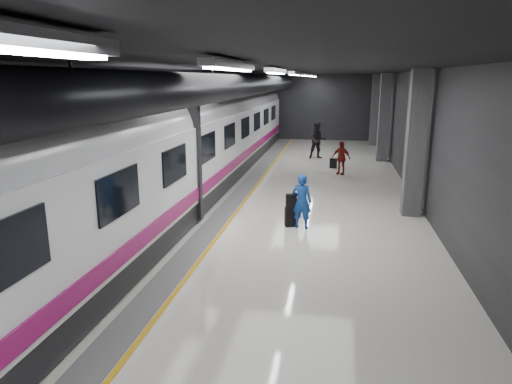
{
  "coord_description": "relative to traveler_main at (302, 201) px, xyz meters",
  "views": [
    {
      "loc": [
        2.12,
        -12.6,
        4.21
      ],
      "look_at": [
        0.2,
        -1.62,
        1.43
      ],
      "focal_mm": 32.0,
      "sensor_mm": 36.0,
      "label": 1
    }
  ],
  "objects": [
    {
      "name": "ground",
      "position": [
        -1.24,
        -0.04,
        -0.8
      ],
      "size": [
        40.0,
        40.0,
        0.0
      ],
      "primitive_type": "plane",
      "color": "silver",
      "rests_on": "ground"
    },
    {
      "name": "platform_hall",
      "position": [
        -1.52,
        0.91,
        2.74
      ],
      "size": [
        10.02,
        40.02,
        4.51
      ],
      "color": "black",
      "rests_on": "ground"
    },
    {
      "name": "train",
      "position": [
        -4.48,
        -0.04,
        1.27
      ],
      "size": [
        3.05,
        38.0,
        4.05
      ],
      "color": "black",
      "rests_on": "ground"
    },
    {
      "name": "traveler_main",
      "position": [
        0.0,
        0.0,
        0.0
      ],
      "size": [
        0.64,
        0.48,
        1.6
      ],
      "primitive_type": "imported",
      "rotation": [
        0.0,
        0.0,
        2.96
      ],
      "color": "#164FAC",
      "rests_on": "ground"
    },
    {
      "name": "suitcase_main",
      "position": [
        -0.3,
        0.1,
        -0.51
      ],
      "size": [
        0.41,
        0.33,
        0.58
      ],
      "primitive_type": "cube",
      "rotation": [
        0.0,
        0.0,
        0.35
      ],
      "color": "black",
      "rests_on": "ground"
    },
    {
      "name": "shoulder_bag",
      "position": [
        -0.31,
        0.06,
        -0.02
      ],
      "size": [
        0.34,
        0.23,
        0.41
      ],
      "primitive_type": "cube",
      "rotation": [
        0.0,
        0.0,
        0.26
      ],
      "color": "black",
      "rests_on": "suitcase_main"
    },
    {
      "name": "traveler_far_a",
      "position": [
        -0.06,
        12.09,
        0.18
      ],
      "size": [
        1.1,
        0.94,
        1.96
      ],
      "primitive_type": "imported",
      "rotation": [
        0.0,
        0.0,
        0.23
      ],
      "color": "black",
      "rests_on": "ground"
    },
    {
      "name": "traveler_far_b",
      "position": [
        1.16,
        7.98,
        -0.05
      ],
      "size": [
        0.95,
        0.71,
        1.5
      ],
      "primitive_type": "imported",
      "rotation": [
        0.0,
        0.0,
        -0.45
      ],
      "color": "maroon",
      "rests_on": "ground"
    },
    {
      "name": "suitcase_far",
      "position": [
        0.82,
        9.45,
        -0.57
      ],
      "size": [
        0.36,
        0.28,
        0.47
      ],
      "primitive_type": "cube",
      "rotation": [
        0.0,
        0.0,
        -0.26
      ],
      "color": "black",
      "rests_on": "ground"
    }
  ]
}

